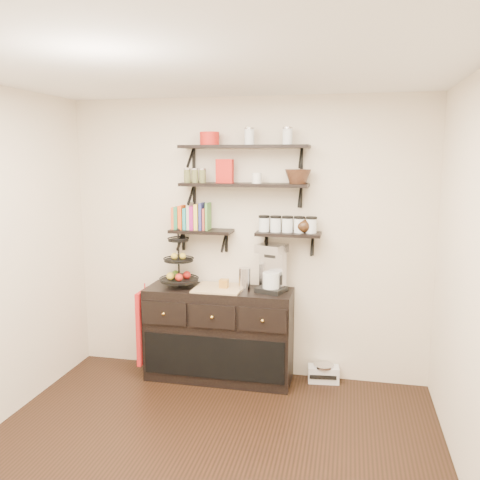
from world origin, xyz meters
name	(u,v)px	position (x,y,z in m)	size (l,w,h in m)	color
floor	(195,474)	(0.00, 0.00, 0.00)	(3.50, 3.50, 0.00)	black
ceiling	(189,63)	(0.00, 0.00, 2.70)	(3.50, 3.50, 0.02)	white
back_wall	(247,239)	(0.00, 1.75, 1.35)	(3.50, 0.02, 2.70)	beige
shelf_top	(244,147)	(0.00, 1.62, 2.23)	(1.20, 0.27, 0.23)	black
shelf_mid	(244,185)	(0.00, 1.62, 1.88)	(1.20, 0.27, 0.23)	black
shelf_low_left	(202,232)	(-0.42, 1.63, 1.43)	(0.60, 0.25, 0.23)	black
shelf_low_right	(288,234)	(0.42, 1.63, 1.43)	(0.60, 0.25, 0.23)	black
cookbooks	(193,217)	(-0.51, 1.63, 1.56)	(0.36, 0.15, 0.26)	#D45226
glass_canisters	(287,225)	(0.41, 1.63, 1.51)	(0.54, 0.10, 0.13)	silver
sideboard	(219,334)	(-0.22, 1.51, 0.45)	(1.40, 0.50, 0.92)	black
fruit_stand	(179,268)	(-0.61, 1.52, 1.09)	(0.37, 0.37, 0.54)	black
candle	(224,283)	(-0.17, 1.51, 0.96)	(0.08, 0.08, 0.08)	#A76F26
coffee_maker	(272,269)	(0.28, 1.55, 1.11)	(0.31, 0.31, 0.45)	black
thermal_carafe	(245,280)	(0.03, 1.49, 1.01)	(0.11, 0.11, 0.22)	silver
apron	(144,326)	(-0.95, 1.41, 0.51)	(0.04, 0.31, 0.72)	maroon
radio	(323,373)	(0.78, 1.64, 0.09)	(0.31, 0.21, 0.18)	silver
recipe_box	(225,171)	(-0.18, 1.61, 2.01)	(0.16, 0.06, 0.22)	#B51B14
walnut_bowl	(298,177)	(0.50, 1.61, 1.96)	(0.24, 0.24, 0.13)	black
ramekins	(257,178)	(0.12, 1.61, 1.95)	(0.09, 0.09, 0.10)	white
teapot	(304,225)	(0.56, 1.63, 1.52)	(0.19, 0.15, 0.15)	#341E0F
red_pot	(210,138)	(-0.33, 1.61, 2.31)	(0.18, 0.18, 0.12)	#B51B14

